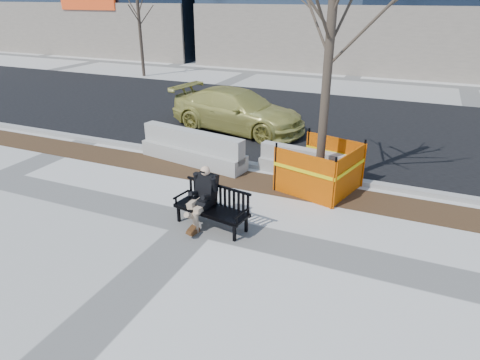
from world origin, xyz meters
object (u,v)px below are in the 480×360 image
at_px(seated_man, 204,222).
at_px(jersey_barrier_right, 307,176).
at_px(sedan, 238,130).
at_px(jersey_barrier_left, 193,162).
at_px(bench, 212,226).
at_px(tree_fence, 318,188).

height_order(seated_man, jersey_barrier_right, seated_man).
relative_size(sedan, jersey_barrier_left, 1.47).
bearing_deg(bench, sedan, 119.08).
height_order(seated_man, sedan, sedan).
distance_m(jersey_barrier_left, jersey_barrier_right, 3.39).
height_order(jersey_barrier_left, jersey_barrier_right, jersey_barrier_left).
bearing_deg(bench, tree_fence, 69.96).
bearing_deg(jersey_barrier_right, seated_man, -105.52).
bearing_deg(bench, jersey_barrier_left, 135.03).
height_order(bench, sedan, sedan).
xyz_separation_m(bench, seated_man, (-0.23, 0.09, 0.00)).
relative_size(seated_man, sedan, 0.26).
bearing_deg(tree_fence, bench, -119.89).
xyz_separation_m(bench, tree_fence, (1.62, 2.82, 0.00)).
height_order(sedan, jersey_barrier_right, sedan).
xyz_separation_m(tree_fence, jersey_barrier_right, (-0.46, 0.65, 0.00)).
xyz_separation_m(tree_fence, jersey_barrier_left, (-3.84, 0.32, 0.00)).
bearing_deg(bench, seated_man, 169.21).
relative_size(sedan, jersey_barrier_right, 1.86).
distance_m(seated_man, jersey_barrier_right, 3.66).
bearing_deg(sedan, seated_man, -152.80).
bearing_deg(seated_man, jersey_barrier_left, 132.90).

